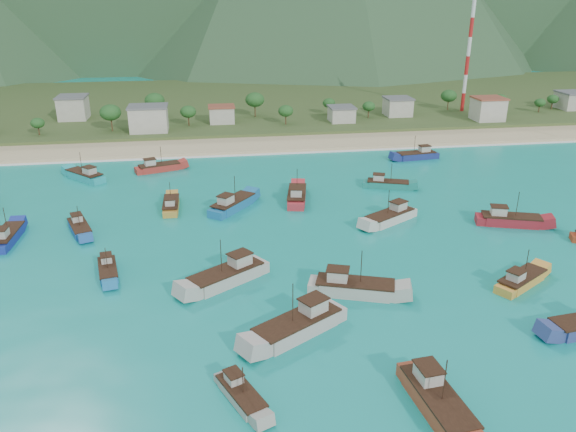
{
  "coord_description": "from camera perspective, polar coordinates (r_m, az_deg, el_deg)",
  "views": [
    {
      "loc": [
        -15.16,
        -72.6,
        39.93
      ],
      "look_at": [
        -1.37,
        18.0,
        3.0
      ],
      "focal_mm": 35.0,
      "sensor_mm": 36.0,
      "label": 1
    }
  ],
  "objects": [
    {
      "name": "boat_7",
      "position": [
        124.03,
        10.01,
        3.15
      ],
      "size": [
        10.39,
        6.1,
        5.89
      ],
      "rotation": [
        0.0,
        0.0,
        4.37
      ],
      "color": "#187F71",
      "rests_on": "ground"
    },
    {
      "name": "boat_12",
      "position": [
        147.42,
        12.95,
        5.99
      ],
      "size": [
        11.26,
        4.51,
        6.47
      ],
      "rotation": [
        0.0,
        0.0,
        1.69
      ],
      "color": "navy",
      "rests_on": "ground"
    },
    {
      "name": "boat_6",
      "position": [
        89.45,
        -17.82,
        -5.33
      ],
      "size": [
        4.16,
        8.91,
        5.07
      ],
      "rotation": [
        0.0,
        0.0,
        3.34
      ],
      "color": "#1D71AF",
      "rests_on": "ground"
    },
    {
      "name": "boat_26",
      "position": [
        112.46,
        -11.79,
        1.02
      ],
      "size": [
        2.91,
        9.72,
        5.74
      ],
      "rotation": [
        0.0,
        0.0,
        6.28
      ],
      "color": "#BD8831",
      "rests_on": "ground"
    },
    {
      "name": "boat_23",
      "position": [
        80.26,
        6.65,
        -7.29
      ],
      "size": [
        12.81,
        7.49,
        7.27
      ],
      "rotation": [
        0.0,
        0.0,
        4.38
      ],
      "color": "#B2AFA3",
      "rests_on": "ground"
    },
    {
      "name": "boat_22",
      "position": [
        83.18,
        -6.15,
        -6.1
      ],
      "size": [
        12.78,
        10.33,
        7.59
      ],
      "rotation": [
        0.0,
        0.0,
        2.16
      ],
      "color": "#B8B0A6",
      "rests_on": "ground"
    },
    {
      "name": "boat_27",
      "position": [
        114.39,
        0.9,
        1.98
      ],
      "size": [
        5.78,
        12.15,
        6.91
      ],
      "rotation": [
        0.0,
        0.0,
        6.08
      ],
      "color": "#B42932",
      "rests_on": "ground"
    },
    {
      "name": "boat_14",
      "position": [
        105.7,
        10.37,
        -0.13
      ],
      "size": [
        11.57,
        9.0,
        6.81
      ],
      "rotation": [
        0.0,
        0.0,
        2.13
      ],
      "color": "beige",
      "rests_on": "ground"
    },
    {
      "name": "surf_line",
      "position": [
        148.38,
        -2.49,
        6.32
      ],
      "size": [
        400.0,
        2.5,
        0.08
      ],
      "primitive_type": "cube",
      "color": "white",
      "rests_on": "ground"
    },
    {
      "name": "boat_28",
      "position": [
        88.8,
        22.6,
        -6.12
      ],
      "size": [
        10.06,
        7.78,
        5.91
      ],
      "rotation": [
        0.0,
        0.0,
        5.27
      ],
      "color": "gold",
      "rests_on": "ground"
    },
    {
      "name": "boat_16",
      "position": [
        71.34,
        1.12,
        -11.11
      ],
      "size": [
        13.23,
        10.26,
        7.78
      ],
      "rotation": [
        0.0,
        0.0,
        2.13
      ],
      "color": "#BAAEA8",
      "rests_on": "ground"
    },
    {
      "name": "boat_2",
      "position": [
        107.18,
        -26.64,
        -1.96
      ],
      "size": [
        3.42,
        10.74,
        6.3
      ],
      "rotation": [
        0.0,
        0.0,
        6.26
      ],
      "color": "navy",
      "rests_on": "ground"
    },
    {
      "name": "beach",
      "position": [
        157.5,
        -2.87,
        7.23
      ],
      "size": [
        400.0,
        18.0,
        1.2
      ],
      "primitive_type": "cube",
      "color": "beige",
      "rests_on": "ground"
    },
    {
      "name": "boat_17",
      "position": [
        135.56,
        -19.92,
        3.83
      ],
      "size": [
        10.09,
        10.35,
        6.59
      ],
      "rotation": [
        0.0,
        0.0,
        0.76
      ],
      "color": "teal",
      "rests_on": "ground"
    },
    {
      "name": "vegetation",
      "position": [
        179.69,
        -6.04,
        10.69
      ],
      "size": [
        275.7,
        26.28,
        8.57
      ],
      "color": "#235623",
      "rests_on": "ground"
    },
    {
      "name": "boat_19",
      "position": [
        61.97,
        -4.83,
        -17.68
      ],
      "size": [
        5.5,
        8.45,
        4.83
      ],
      "rotation": [
        0.0,
        0.0,
        3.56
      ],
      "color": "#A6A295",
      "rests_on": "ground"
    },
    {
      "name": "ground",
      "position": [
        84.23,
        2.78,
        -6.38
      ],
      "size": [
        600.0,
        600.0,
        0.0
      ],
      "primitive_type": "plane",
      "color": "#0C8A7A",
      "rests_on": "ground"
    },
    {
      "name": "land",
      "position": [
        216.85,
        -4.59,
        11.27
      ],
      "size": [
        400.0,
        110.0,
        2.4
      ],
      "primitive_type": "cube",
      "color": "#385123",
      "rests_on": "ground"
    },
    {
      "name": "radio_tower",
      "position": [
        201.83,
        17.82,
        15.21
      ],
      "size": [
        1.2,
        1.2,
        36.27
      ],
      "color": "red",
      "rests_on": "ground"
    },
    {
      "name": "village",
      "position": [
        178.98,
        -0.97,
        10.59
      ],
      "size": [
        220.44,
        30.13,
        6.97
      ],
      "color": "beige",
      "rests_on": "ground"
    },
    {
      "name": "boat_25",
      "position": [
        137.22,
        -13.01,
        4.78
      ],
      "size": [
        11.1,
        6.36,
        6.29
      ],
      "rotation": [
        0.0,
        0.0,
        5.03
      ],
      "color": "#AD2D25",
      "rests_on": "ground"
    },
    {
      "name": "boat_9",
      "position": [
        62.26,
        14.87,
        -17.76
      ],
      "size": [
        4.73,
        12.26,
        7.07
      ],
      "rotation": [
        0.0,
        0.0,
        3.24
      ],
      "color": "#A04227",
      "rests_on": "ground"
    },
    {
      "name": "boat_8",
      "position": [
        106.37,
        -20.41,
        -1.2
      ],
      "size": [
        5.88,
        9.69,
        5.51
      ],
      "rotation": [
        0.0,
        0.0,
        3.5
      ],
      "color": "#2256A5",
      "rests_on": "ground"
    },
    {
      "name": "boat_20",
      "position": [
        110.4,
        -5.65,
        1.12
      ],
      "size": [
        10.11,
        11.53,
        7.03
      ],
      "rotation": [
        0.0,
        0.0,
        5.62
      ],
      "color": "#1867A1",
      "rests_on": "ground"
    },
    {
      "name": "boat_15",
      "position": [
        110.21,
        21.59,
        -0.43
      ],
      "size": [
        12.1,
        6.92,
        6.86
      ],
      "rotation": [
        0.0,
        0.0,
        4.39
      ],
      "color": "maroon",
      "rests_on": "ground"
    }
  ]
}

